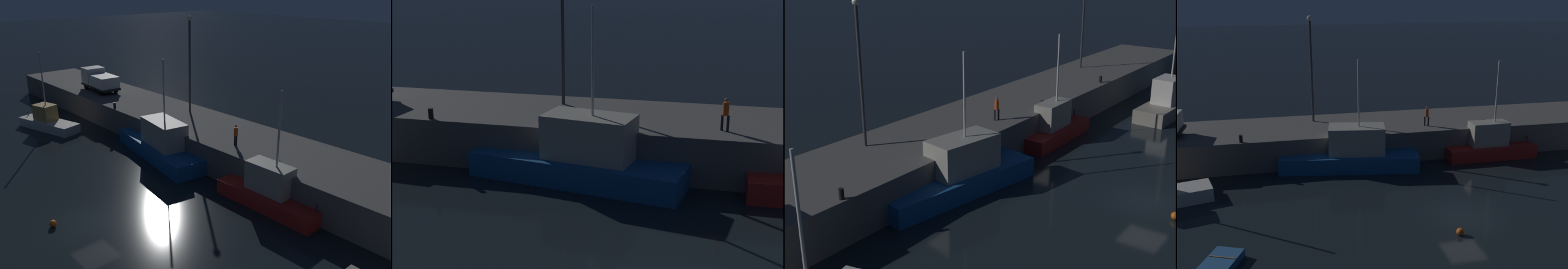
{
  "view_description": "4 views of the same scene",
  "coord_description": "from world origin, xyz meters",
  "views": [
    {
      "loc": [
        21.94,
        -10.91,
        14.5
      ],
      "look_at": [
        -3.82,
        12.37,
        2.02
      ],
      "focal_mm": 38.64,
      "sensor_mm": 36.0,
      "label": 1
    },
    {
      "loc": [
        1.16,
        -16.49,
        10.69
      ],
      "look_at": [
        -5.29,
        10.06,
        2.46
      ],
      "focal_mm": 52.86,
      "sensor_mm": 36.0,
      "label": 2
    },
    {
      "loc": [
        -30.28,
        -10.22,
        14.8
      ],
      "look_at": [
        -0.44,
        12.16,
        1.88
      ],
      "focal_mm": 51.22,
      "sensor_mm": 36.0,
      "label": 3
    },
    {
      "loc": [
        -11.55,
        -25.44,
        14.06
      ],
      "look_at": [
        -3.63,
        11.23,
        2.31
      ],
      "focal_mm": 43.6,
      "sensor_mm": 36.0,
      "label": 4
    }
  ],
  "objects": [
    {
      "name": "bollard_central",
      "position": [
        -14.13,
        10.6,
        2.85
      ],
      "size": [
        0.28,
        0.28,
        0.58
      ],
      "primitive_type": "cylinder",
      "color": "black",
      "rests_on": "pier_quay"
    },
    {
      "name": "fishing_trawler_green",
      "position": [
        6.3,
        10.08,
        1.06
      ],
      "size": [
        7.77,
        2.59,
        8.29
      ],
      "color": "red",
      "rests_on": "ground"
    },
    {
      "name": "ground_plane",
      "position": [
        0.0,
        0.0,
        0.0
      ],
      "size": [
        320.0,
        320.0,
        0.0
      ],
      "primitive_type": "plane",
      "color": "black"
    },
    {
      "name": "dockworker",
      "position": [
        1.29,
        11.97,
        3.52
      ],
      "size": [
        0.42,
        0.41,
        1.69
      ],
      "color": "black",
      "rests_on": "pier_quay"
    },
    {
      "name": "pier_quay",
      "position": [
        0.0,
        13.92,
        1.28
      ],
      "size": [
        73.24,
        7.25,
        2.56
      ],
      "color": "#5B5956",
      "rests_on": "ground"
    },
    {
      "name": "lamp_post_west",
      "position": [
        -8.11,
        15.49,
        7.83
      ],
      "size": [
        0.44,
        0.44,
        9.16
      ],
      "color": "#38383D",
      "rests_on": "pier_quay"
    },
    {
      "name": "mooring_buoy_mid",
      "position": [
        -1.22,
        -2.13,
        0.23
      ],
      "size": [
        0.45,
        0.45,
        0.45
      ],
      "primitive_type": "sphere",
      "color": "orange",
      "rests_on": "ground"
    },
    {
      "name": "fishing_boat_white",
      "position": [
        -5.6,
        10.0,
        1.22
      ],
      "size": [
        11.38,
        4.96,
        8.76
      ],
      "color": "#195193",
      "rests_on": "ground"
    },
    {
      "name": "bollard_west",
      "position": [
        6.13,
        11.03,
        2.82
      ],
      "size": [
        0.28,
        0.28,
        0.52
      ],
      "primitive_type": "cylinder",
      "color": "black",
      "rests_on": "pier_quay"
    }
  ]
}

